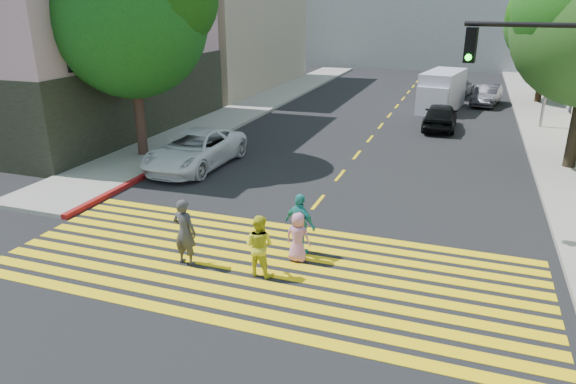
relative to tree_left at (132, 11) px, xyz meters
The scene contains 21 objects.
ground 13.51m from the tree_left, 45.64° to the right, with size 120.00×120.00×0.00m, color black.
sidewalk_left 14.54m from the tree_left, 90.05° to the left, with size 3.00×40.00×0.15m, color gray.
sidewalk_right 19.04m from the tree_left, 20.40° to the left, with size 3.00×60.00×0.15m, color gray.
curb_red 6.62m from the tree_left, 59.35° to the right, with size 0.20×8.00×0.16m, color maroon.
crosswalk 12.72m from the tree_left, 41.10° to the right, with size 13.40×5.30×0.01m.
lane_line 17.26m from the tree_left, 58.44° to the left, with size 0.12×34.40×0.01m.
building_left_pink 8.32m from the tree_left, 156.16° to the left, with size 12.10×14.10×11.00m.
building_left_tan 20.75m from the tree_left, 111.25° to the left, with size 12.00×16.00×10.00m, color tan.
backdrop_block 40.22m from the tree_left, 77.82° to the left, with size 30.00×8.00×12.00m, color gray.
tree_left is the anchor object (origin of this frame).
tree_right_far 25.85m from the tree_left, 48.49° to the left, with size 7.21×7.21×7.94m.
pedestrian_man 11.42m from the tree_left, 50.29° to the right, with size 0.63×0.41×1.73m, color #38373C.
pedestrian_woman 12.63m from the tree_left, 42.49° to the right, with size 0.75×0.58×1.54m, color gold.
pedestrian_child 12.55m from the tree_left, 36.60° to the right, with size 0.64×0.42×1.31m, color #C076A0.
pedestrian_extra 12.23m from the tree_left, 35.25° to the right, with size 0.97×0.40×1.66m, color teal.
white_sedan 5.90m from the tree_left, 10.88° to the right, with size 2.38×5.17×1.44m, color white.
dark_car_near 15.87m from the tree_left, 39.86° to the left, with size 1.64×4.08×1.39m, color black.
silver_car 24.54m from the tree_left, 60.20° to the left, with size 1.80×4.44×1.29m, color #9B9B9B.
dark_car_parked 23.01m from the tree_left, 51.76° to the left, with size 1.39×3.98×1.31m, color #222129.
white_van 19.21m from the tree_left, 53.15° to the left, with size 2.65×5.21×2.35m.
street_lamp 19.84m from the tree_left, 34.63° to the left, with size 1.93×0.34×8.51m.
Camera 1 is at (4.34, -9.27, 6.18)m, focal length 32.00 mm.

